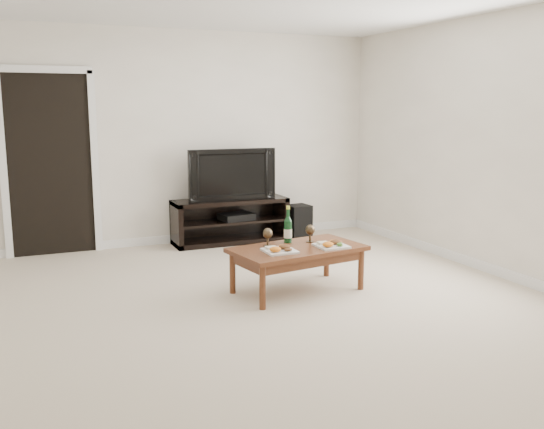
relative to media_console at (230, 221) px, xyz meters
The scene contains 13 objects.
floor 2.56m from the media_console, 101.68° to the right, with size 5.50×5.50×0.00m, color beige.
back_wall 1.18m from the media_console, 151.94° to the left, with size 5.00×0.04×2.60m, color white.
doorway 2.21m from the media_console, behind, with size 0.90×0.02×2.05m, color black.
media_console is the anchor object (origin of this frame).
television 0.59m from the media_console, ahead, with size 1.10×0.14×0.63m, color black.
av_receiver 0.09m from the media_console, ahead, with size 0.40×0.30×0.08m, color black.
subwoofer 0.93m from the media_console, ahead, with size 0.28×0.28×0.42m, color black.
coffee_table 2.17m from the media_console, 92.68° to the right, with size 1.19×0.65×0.42m, color brown.
plate_left 2.30m from the media_console, 98.20° to the right, with size 0.27×0.27×0.07m, color white.
plate_right 2.30m from the media_console, 85.35° to the right, with size 0.27×0.27×0.07m, color white.
wine_bottle 1.99m from the media_console, 93.03° to the right, with size 0.07×0.07×0.35m, color #0E3316.
goblet_left 2.07m from the media_console, 99.50° to the right, with size 0.09×0.09×0.17m, color #3E3121, non-canonical shape.
goblet_right 2.05m from the media_console, 87.35° to the right, with size 0.09×0.09×0.17m, color #3E3121, non-canonical shape.
Camera 1 is at (-1.92, -4.55, 1.70)m, focal length 40.00 mm.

